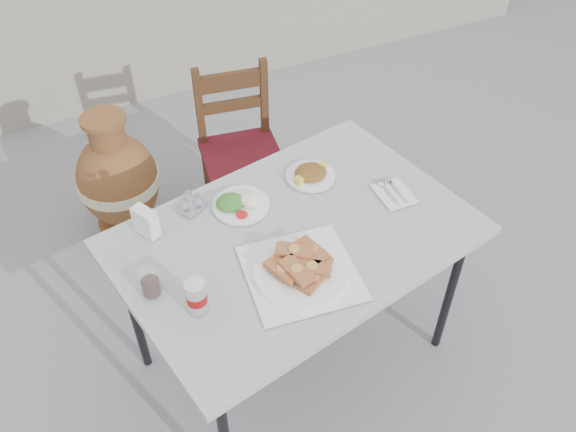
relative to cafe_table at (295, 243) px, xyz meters
name	(u,v)px	position (x,y,z in m)	size (l,w,h in m)	color
ground	(325,346)	(0.15, -0.03, -0.74)	(80.00, 80.00, 0.00)	slate
cafe_table	(295,243)	(0.00, 0.00, 0.00)	(1.45, 1.13, 0.79)	black
pide_plate	(301,266)	(-0.06, -0.19, 0.09)	(0.42, 0.42, 0.08)	white
salad_rice_plate	(240,203)	(-0.13, 0.22, 0.08)	(0.22, 0.22, 0.06)	white
salad_chopped_plate	(311,174)	(0.20, 0.26, 0.07)	(0.20, 0.20, 0.04)	white
soda_can	(196,296)	(-0.44, -0.18, 0.12)	(0.07, 0.07, 0.13)	silver
cola_glass	(151,284)	(-0.56, -0.05, 0.10)	(0.07, 0.07, 0.10)	white
napkin_holder	(146,222)	(-0.50, 0.23, 0.11)	(0.09, 0.11, 0.11)	white
condiment_caddy	(191,204)	(-0.31, 0.29, 0.08)	(0.13, 0.12, 0.07)	silver
cutlery_napkin	(392,192)	(0.45, 0.04, 0.06)	(0.13, 0.18, 0.01)	white
chair	(240,150)	(0.14, 0.95, -0.27)	(0.45, 0.45, 0.89)	#3B2410
terracotta_urn	(118,181)	(-0.48, 1.12, -0.39)	(0.43, 0.43, 0.74)	brown
back_wall	(157,7)	(0.15, 2.47, -0.14)	(6.00, 0.25, 1.20)	gray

